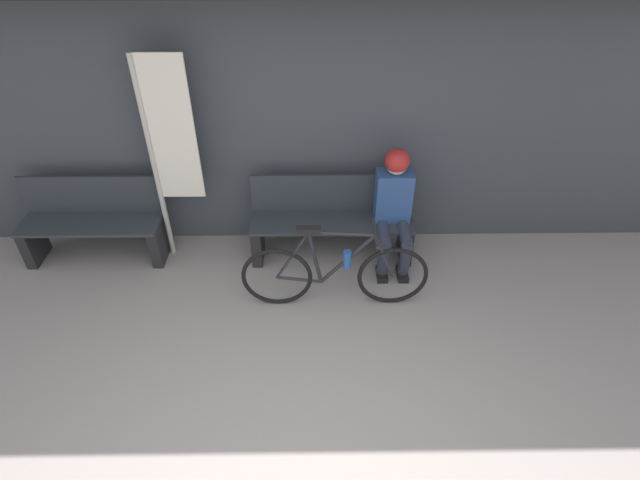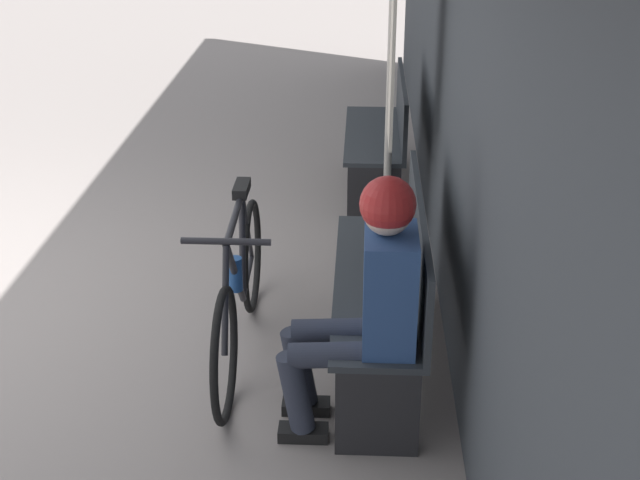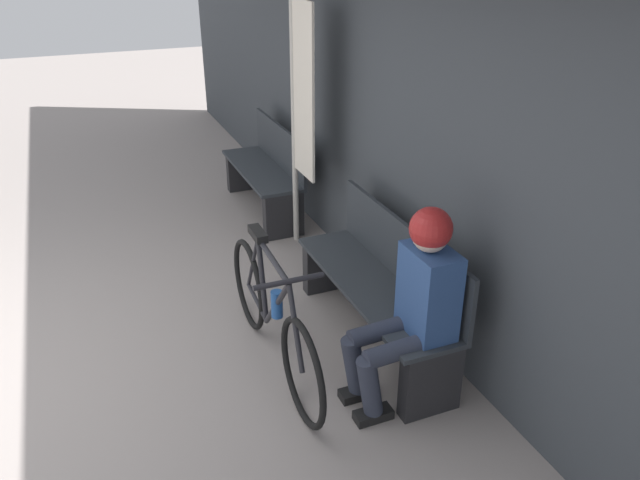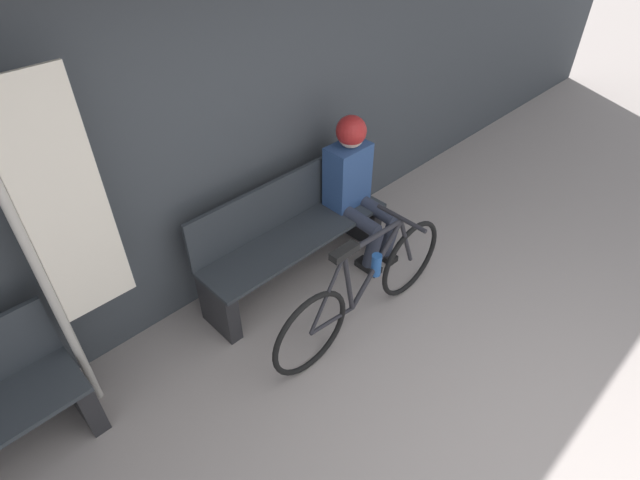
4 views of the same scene
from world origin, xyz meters
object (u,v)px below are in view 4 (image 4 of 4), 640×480
Objects in this scene: bicycle at (365,289)px; banner_pole at (58,231)px; park_bench_near at (292,237)px; person_seated at (356,180)px.

banner_pole is at bearing 152.83° from bicycle.
person_seated is (0.58, -0.10, 0.30)m from park_bench_near.
bicycle is 1.38× the size of person_seated.
banner_pole is at bearing 176.35° from person_seated.
bicycle is 1.90m from banner_pole.
banner_pole is at bearing 178.86° from park_bench_near.
person_seated is 2.14m from banner_pole.
person_seated reaches higher than bicycle.
bicycle is 0.92m from person_seated.
park_bench_near is 1.32× the size of person_seated.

